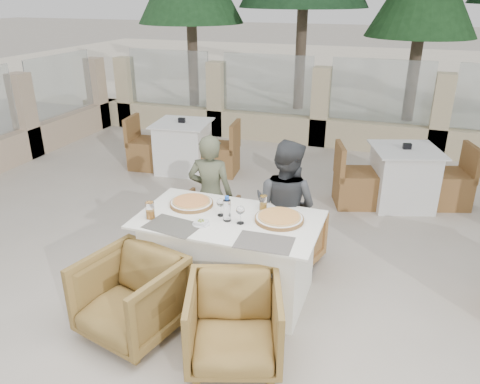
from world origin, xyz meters
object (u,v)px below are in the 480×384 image
(pizza_left, at_px, (191,202))
(diner_left, at_px, (211,195))
(water_bottle, at_px, (227,209))
(diner_right, at_px, (285,207))
(bg_table_b, at_px, (403,177))
(olive_dish, at_px, (201,222))
(bg_table_a, at_px, (183,147))
(armchair_far_left, at_px, (205,223))
(armchair_far_right, at_px, (287,238))
(armchair_near_left, at_px, (131,297))
(wine_glass_centre, at_px, (221,206))
(beer_glass_right, at_px, (263,203))
(pizza_right, at_px, (279,218))
(armchair_near_right, at_px, (234,324))
(beer_glass_left, at_px, (150,210))
(wine_glass_near, at_px, (240,214))
(dining_table, at_px, (229,256))

(pizza_left, xyz_separation_m, diner_left, (-0.03, 0.53, -0.15))
(pizza_left, distance_m, water_bottle, 0.48)
(diner_right, relative_size, bg_table_b, 0.83)
(olive_dish, height_order, diner_right, diner_right)
(diner_right, xyz_separation_m, bg_table_a, (-2.19, 2.23, -0.29))
(armchair_far_left, relative_size, bg_table_a, 0.38)
(armchair_far_right, relative_size, armchair_near_left, 0.86)
(wine_glass_centre, relative_size, beer_glass_right, 1.36)
(armchair_near_left, height_order, diner_left, diner_left)
(pizza_right, height_order, diner_left, diner_left)
(pizza_right, xyz_separation_m, bg_table_a, (-2.26, 2.70, -0.41))
(armchair_near_right, height_order, bg_table_b, bg_table_b)
(water_bottle, bearing_deg, beer_glass_right, 54.25)
(armchair_near_left, xyz_separation_m, bg_table_a, (-1.28, 3.58, 0.05))
(pizza_left, relative_size, water_bottle, 1.75)
(pizza_right, distance_m, diner_left, 1.06)
(water_bottle, bearing_deg, armchair_far_right, 62.94)
(beer_glass_left, distance_m, beer_glass_right, 1.01)
(wine_glass_near, relative_size, diner_right, 0.14)
(dining_table, distance_m, bg_table_a, 3.35)
(pizza_left, distance_m, olive_dish, 0.41)
(wine_glass_near, bearing_deg, wine_glass_centre, 157.50)
(pizza_right, distance_m, armchair_far_right, 0.77)
(water_bottle, height_order, armchair_near_right, water_bottle)
(armchair_near_left, bearing_deg, armchair_near_right, 12.38)
(olive_dish, bearing_deg, pizza_left, 126.35)
(dining_table, bearing_deg, beer_glass_left, -160.70)
(wine_glass_near, bearing_deg, armchair_far_left, 130.98)
(olive_dish, height_order, bg_table_b, olive_dish)
(armchair_far_right, bearing_deg, water_bottle, 79.00)
(dining_table, height_order, bg_table_a, same)
(armchair_near_left, relative_size, diner_left, 0.57)
(water_bottle, distance_m, diner_left, 0.88)
(wine_glass_centre, height_order, olive_dish, wine_glass_centre)
(armchair_far_left, distance_m, armchair_near_right, 1.77)
(bg_table_a, xyz_separation_m, bg_table_b, (3.25, -0.22, 0.00))
(water_bottle, bearing_deg, armchair_near_right, -65.71)
(pizza_right, xyz_separation_m, diner_left, (-0.89, 0.56, -0.15))
(beer_glass_right, relative_size, bg_table_b, 0.08)
(wine_glass_near, xyz_separation_m, diner_left, (-0.59, 0.73, -0.21))
(water_bottle, height_order, wine_glass_centre, water_bottle)
(bg_table_b, bearing_deg, beer_glass_left, -144.47)
(dining_table, bearing_deg, olive_dish, -133.80)
(dining_table, bearing_deg, diner_left, 124.21)
(olive_dish, bearing_deg, beer_glass_right, 48.11)
(armchair_far_right, bearing_deg, bg_table_a, -27.97)
(dining_table, xyz_separation_m, bg_table_a, (-1.83, 2.81, 0.00))
(diner_right, bearing_deg, water_bottle, 74.90)
(beer_glass_left, distance_m, armchair_far_left, 1.12)
(dining_table, distance_m, diner_right, 0.74)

